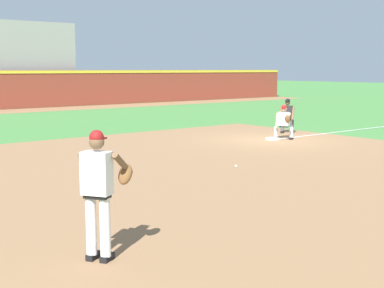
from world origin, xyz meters
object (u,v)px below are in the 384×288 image
first_baseman (284,120)px  umpire (287,114)px  pitcher (100,187)px  baseball (236,166)px  first_base_bag (272,139)px

first_baseman → umpire: size_ratio=0.92×
first_baseman → pitcher: bearing=-148.7°
baseball → umpire: umpire is taller
first_base_bag → umpire: 2.47m
first_base_bag → first_baseman: 0.84m
first_baseman → umpire: (1.63, 1.27, 0.06)m
pitcher → umpire: 15.98m
pitcher → first_base_bag: bearing=32.8°
first_baseman → first_base_bag: bearing=160.7°
pitcher → first_baseman: bearing=31.3°
baseball → first_baseman: 6.35m
baseball → first_base_bag: bearing=33.5°
baseball → first_baseman: (5.47, 3.16, 0.69)m
umpire → pitcher: bearing=-147.9°
baseball → pitcher: (-6.43, -4.07, 1.02)m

